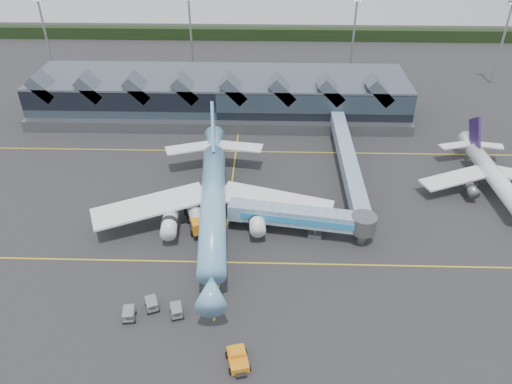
{
  "coord_description": "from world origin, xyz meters",
  "views": [
    {
      "loc": [
        7.11,
        -66.93,
        52.42
      ],
      "look_at": [
        5.05,
        4.59,
        5.0
      ],
      "focal_mm": 35.0,
      "sensor_mm": 36.0,
      "label": 1
    }
  ],
  "objects_px": {
    "pushback_tug": "(238,359)",
    "main_airliner": "(213,200)",
    "jet_bridge": "(310,218)",
    "fuel_truck": "(195,213)",
    "regional_jet": "(493,175)"
  },
  "relations": [
    {
      "from": "main_airliner",
      "to": "fuel_truck",
      "type": "xyz_separation_m",
      "value": [
        -3.14,
        -0.47,
        -2.56
      ]
    },
    {
      "from": "jet_bridge",
      "to": "pushback_tug",
      "type": "relative_size",
      "value": 5.3
    },
    {
      "from": "main_airliner",
      "to": "pushback_tug",
      "type": "distance_m",
      "value": 30.32
    },
    {
      "from": "main_airliner",
      "to": "pushback_tug",
      "type": "height_order",
      "value": "main_airliner"
    },
    {
      "from": "jet_bridge",
      "to": "fuel_truck",
      "type": "height_order",
      "value": "jet_bridge"
    },
    {
      "from": "jet_bridge",
      "to": "regional_jet",
      "type": "bearing_deg",
      "value": 31.81
    },
    {
      "from": "jet_bridge",
      "to": "pushback_tug",
      "type": "height_order",
      "value": "jet_bridge"
    },
    {
      "from": "regional_jet",
      "to": "jet_bridge",
      "type": "distance_m",
      "value": 38.33
    },
    {
      "from": "regional_jet",
      "to": "fuel_truck",
      "type": "relative_size",
      "value": 2.93
    },
    {
      "from": "fuel_truck",
      "to": "pushback_tug",
      "type": "height_order",
      "value": "fuel_truck"
    },
    {
      "from": "main_airliner",
      "to": "regional_jet",
      "type": "xyz_separation_m",
      "value": [
        51.56,
        11.24,
        -1.19
      ]
    },
    {
      "from": "main_airliner",
      "to": "regional_jet",
      "type": "height_order",
      "value": "main_airliner"
    },
    {
      "from": "fuel_truck",
      "to": "jet_bridge",
      "type": "bearing_deg",
      "value": -26.96
    },
    {
      "from": "pushback_tug",
      "to": "main_airliner",
      "type": "bearing_deg",
      "value": 87.19
    },
    {
      "from": "main_airliner",
      "to": "fuel_truck",
      "type": "distance_m",
      "value": 4.08
    }
  ]
}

